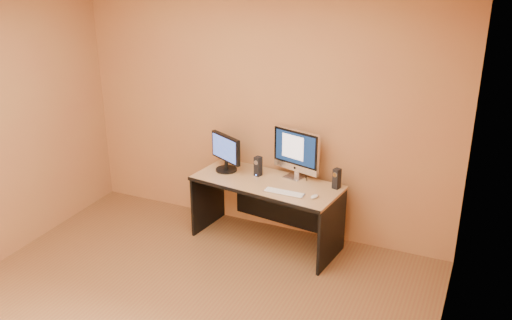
{
  "coord_description": "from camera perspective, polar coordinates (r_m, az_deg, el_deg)",
  "views": [
    {
      "loc": [
        2.16,
        -3.08,
        2.95
      ],
      "look_at": [
        0.13,
        1.54,
        0.93
      ],
      "focal_mm": 40.0,
      "sensor_mm": 36.0,
      "label": 1
    }
  ],
  "objects": [
    {
      "name": "desk",
      "position": [
        5.74,
        1.05,
        -5.25
      ],
      "size": [
        1.53,
        0.82,
        0.67
      ],
      "primitive_type": null,
      "rotation": [
        0.0,
        0.0,
        -0.13
      ],
      "color": "#A57C52",
      "rests_on": "ground"
    },
    {
      "name": "walls",
      "position": [
        4.11,
        -10.35,
        -2.22
      ],
      "size": [
        4.0,
        4.0,
        2.6
      ],
      "primitive_type": null,
      "color": "#9E703F",
      "rests_on": "ground"
    },
    {
      "name": "mouse",
      "position": [
        5.28,
        5.87,
        -3.64
      ],
      "size": [
        0.08,
        0.1,
        0.03
      ],
      "primitive_type": "ellipsoid",
      "rotation": [
        0.0,
        0.0,
        -0.33
      ],
      "color": "silver",
      "rests_on": "desk"
    },
    {
      "name": "speaker_right",
      "position": [
        5.47,
        8.08,
        -1.86
      ],
      "size": [
        0.08,
        0.08,
        0.2
      ],
      "primitive_type": null,
      "rotation": [
        0.0,
        0.0,
        -0.33
      ],
      "color": "black",
      "rests_on": "desk"
    },
    {
      "name": "second_monitor",
      "position": [
        5.79,
        -3.02,
        0.7
      ],
      "size": [
        0.49,
        0.4,
        0.38
      ],
      "primitive_type": null,
      "rotation": [
        0.0,
        0.0,
        -0.48
      ],
      "color": "black",
      "rests_on": "desk"
    },
    {
      "name": "speaker_left",
      "position": [
        5.69,
        0.21,
        -0.63
      ],
      "size": [
        0.08,
        0.08,
        0.2
      ],
      "primitive_type": null,
      "rotation": [
        0.0,
        0.0,
        -0.25
      ],
      "color": "black",
      "rests_on": "desk"
    },
    {
      "name": "cable_a",
      "position": [
        5.72,
        5.04,
        -1.68
      ],
      "size": [
        0.08,
        0.19,
        0.01
      ],
      "primitive_type": "cylinder",
      "rotation": [
        1.57,
        0.0,
        0.4
      ],
      "color": "black",
      "rests_on": "desk"
    },
    {
      "name": "cable_b",
      "position": [
        5.77,
        3.61,
        -1.39
      ],
      "size": [
        0.08,
        0.15,
        0.01
      ],
      "primitive_type": "cylinder",
      "rotation": [
        1.57,
        0.0,
        -0.44
      ],
      "color": "black",
      "rests_on": "desk"
    },
    {
      "name": "keyboard",
      "position": [
        5.35,
        2.81,
        -3.27
      ],
      "size": [
        0.39,
        0.11,
        0.02
      ],
      "primitive_type": "cube",
      "rotation": [
        0.0,
        0.0,
        -0.01
      ],
      "color": "#BBBCC0",
      "rests_on": "desk"
    },
    {
      "name": "imac",
      "position": [
        5.6,
        3.89,
        0.58
      ],
      "size": [
        0.55,
        0.32,
        0.5
      ],
      "primitive_type": null,
      "rotation": [
        0.0,
        0.0,
        -0.27
      ],
      "color": "silver",
      "rests_on": "desk"
    }
  ]
}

